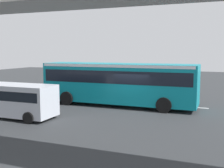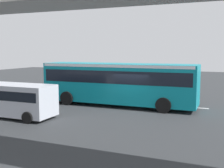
{
  "view_description": "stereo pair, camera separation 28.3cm",
  "coord_description": "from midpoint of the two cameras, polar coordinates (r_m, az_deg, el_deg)",
  "views": [
    {
      "loc": [
        -5.8,
        18.72,
        4.07
      ],
      "look_at": [
        1.92,
        -0.79,
        1.6
      ],
      "focal_mm": 44.96,
      "sensor_mm": 36.0,
      "label": 1
    },
    {
      "loc": [
        -6.07,
        18.61,
        4.07
      ],
      "look_at": [
        1.92,
        -0.79,
        1.6
      ],
      "focal_mm": 44.96,
      "sensor_mm": 36.0,
      "label": 2
    }
  ],
  "objects": [
    {
      "name": "parked_van",
      "position": [
        18.14,
        -18.41,
        -2.8
      ],
      "size": [
        4.8,
        2.17,
        2.05
      ],
      "color": "#B7BCC6",
      "rests_on": "ground"
    },
    {
      "name": "pedestrian_overpass",
      "position": [
        10.85,
        -11.31,
        13.76
      ],
      "size": [
        24.65,
        2.6,
        7.33
      ],
      "color": "#B2ADA5",
      "rests_on": "ground"
    },
    {
      "name": "city_bus",
      "position": [
        20.87,
        1.66,
        0.7
      ],
      "size": [
        11.54,
        2.85,
        3.15
      ],
      "color": "#0C8493",
      "rests_on": "ground"
    },
    {
      "name": "traffic_sign",
      "position": [
        23.46,
        4.53,
        1.36
      ],
      "size": [
        0.08,
        0.6,
        2.8
      ],
      "color": "slate",
      "rests_on": "ground"
    },
    {
      "name": "lane_dash_centre",
      "position": [
        23.37,
        -3.15,
        -3.32
      ],
      "size": [
        2.0,
        0.2,
        0.01
      ],
      "primitive_type": "cube",
      "color": "silver",
      "rests_on": "ground"
    },
    {
      "name": "lane_dash_leftmost",
      "position": [
        21.25,
        16.78,
        -4.61
      ],
      "size": [
        2.0,
        0.2,
        0.01
      ],
      "primitive_type": "cube",
      "color": "silver",
      "rests_on": "ground"
    },
    {
      "name": "lane_dash_left",
      "position": [
        21.97,
        6.33,
        -3.99
      ],
      "size": [
        2.0,
        0.2,
        0.01
      ],
      "primitive_type": "cube",
      "color": "silver",
      "rests_on": "ground"
    },
    {
      "name": "ground",
      "position": [
        20.01,
        4.66,
        -5.05
      ],
      "size": [
        80.0,
        80.0,
        0.0
      ],
      "primitive_type": "plane",
      "color": "#2D3033"
    }
  ]
}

